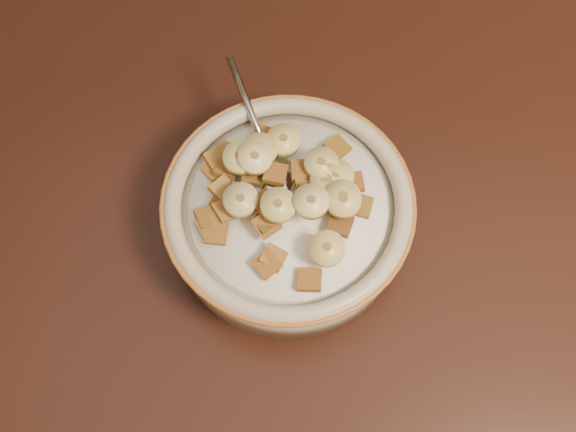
{
  "coord_description": "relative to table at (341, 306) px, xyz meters",
  "views": [
    {
      "loc": [
        -0.03,
        -0.18,
        1.33
      ],
      "look_at": [
        -0.06,
        0.07,
        0.78
      ],
      "focal_mm": 40.0,
      "sensor_mm": 36.0,
      "label": 1
    }
  ],
  "objects": [
    {
      "name": "cereal_square_21",
      "position": [
        -0.12,
        0.04,
        0.08
      ],
      "size": [
        0.03,
        0.03,
        0.01
      ],
      "primitive_type": "cube",
      "rotation": [
        0.03,
        -0.07,
        2.22
      ],
      "color": "olive",
      "rests_on": "milk"
    },
    {
      "name": "banana_slice_8",
      "position": [
        -0.1,
        0.1,
        0.1
      ],
      "size": [
        0.04,
        0.04,
        0.01
      ],
      "primitive_type": "cylinder",
      "rotation": [
        0.11,
        0.02,
        0.71
      ],
      "color": "#CCC36E",
      "rests_on": "milk"
    },
    {
      "name": "spoon",
      "position": [
        -0.07,
        0.1,
        0.08
      ],
      "size": [
        0.06,
        0.06,
        0.01
      ],
      "primitive_type": "ellipsoid",
      "rotation": [
        0.0,
        0.0,
        3.61
      ],
      "color": "#A9B0BB",
      "rests_on": "cereal_bowl"
    },
    {
      "name": "banana_slice_11",
      "position": [
        -0.01,
        0.07,
        0.1
      ],
      "size": [
        0.04,
        0.04,
        0.01
      ],
      "primitive_type": "cylinder",
      "rotation": [
        -0.1,
        -0.06,
        2.43
      ],
      "color": "#D2C780",
      "rests_on": "milk"
    },
    {
      "name": "cereal_square_9",
      "position": [
        -0.13,
        0.1,
        0.08
      ],
      "size": [
        0.03,
        0.03,
        0.01
      ],
      "primitive_type": "cube",
      "rotation": [
        0.05,
        0.17,
        0.65
      ],
      "color": "#98632D",
      "rests_on": "milk"
    },
    {
      "name": "milk",
      "position": [
        -0.06,
        0.07,
        0.07
      ],
      "size": [
        0.18,
        0.18,
        0.0
      ],
      "primitive_type": "cylinder",
      "color": "white",
      "rests_on": "cereal_bowl"
    },
    {
      "name": "banana_slice_12",
      "position": [
        -0.1,
        0.06,
        0.1
      ],
      "size": [
        0.03,
        0.03,
        0.01
      ],
      "primitive_type": "cylinder",
      "rotation": [
        -0.03,
        -0.03,
        1.62
      ],
      "color": "beige",
      "rests_on": "milk"
    },
    {
      "name": "cereal_square_1",
      "position": [
        -0.07,
        0.01,
        0.08
      ],
      "size": [
        0.03,
        0.03,
        0.01
      ],
      "primitive_type": "cube",
      "rotation": [
        0.01,
        -0.18,
        0.78
      ],
      "color": "brown",
      "rests_on": "milk"
    },
    {
      "name": "banana_slice_4",
      "position": [
        -0.04,
        0.06,
        0.11
      ],
      "size": [
        0.04,
        0.04,
        0.01
      ],
      "primitive_type": "cylinder",
      "rotation": [
        -0.04,
        0.03,
        0.35
      ],
      "color": "beige",
      "rests_on": "milk"
    },
    {
      "name": "floor",
      "position": [
        0.0,
        0.0,
        -0.78
      ],
      "size": [
        4.0,
        4.5,
        0.1
      ],
      "primitive_type": "cube",
      "color": "#422816",
      "rests_on": "ground"
    },
    {
      "name": "cereal_square_22",
      "position": [
        -0.08,
        0.13,
        0.08
      ],
      "size": [
        0.03,
        0.03,
        0.01
      ],
      "primitive_type": "cube",
      "rotation": [
        0.03,
        -0.08,
        1.97
      ],
      "color": "brown",
      "rests_on": "milk"
    },
    {
      "name": "cereal_square_23",
      "position": [
        -0.02,
        0.06,
        0.09
      ],
      "size": [
        0.02,
        0.02,
        0.01
      ],
      "primitive_type": "cube",
      "rotation": [
        -0.12,
        -0.12,
        3.01
      ],
      "color": "brown",
      "rests_on": "milk"
    },
    {
      "name": "cereal_square_25",
      "position": [
        -0.12,
        0.03,
        0.08
      ],
      "size": [
        0.02,
        0.02,
        0.01
      ],
      "primitive_type": "cube",
      "rotation": [
        0.01,
        -0.12,
        1.56
      ],
      "color": "#9D602A",
      "rests_on": "milk"
    },
    {
      "name": "cereal_square_15",
      "position": [
        -0.04,
        0.08,
        0.09
      ],
      "size": [
        0.03,
        0.03,
        0.01
      ],
      "primitive_type": "cube",
      "rotation": [
        0.12,
        0.1,
        0.31
      ],
      "color": "brown",
      "rests_on": "milk"
    },
    {
      "name": "cereal_square_20",
      "position": [
        0.01,
        0.07,
        0.08
      ],
      "size": [
        0.02,
        0.02,
        0.01
      ],
      "primitive_type": "cube",
      "rotation": [
        -0.05,
        -0.03,
        2.96
      ],
      "color": "brown",
      "rests_on": "milk"
    },
    {
      "name": "cereal_square_26",
      "position": [
        -0.12,
        0.09,
        0.08
      ],
      "size": [
        0.02,
        0.02,
        0.01
      ],
      "primitive_type": "cube",
      "rotation": [
        0.23,
        -0.05,
        3.0
      ],
      "color": "brown",
      "rests_on": "milk"
    },
    {
      "name": "cereal_bowl",
      "position": [
        -0.06,
        0.07,
        0.05
      ],
      "size": [
        0.22,
        0.22,
        0.05
      ],
      "primitive_type": "cylinder",
      "color": "#B7A897",
      "rests_on": "table"
    },
    {
      "name": "cereal_square_24",
      "position": [
        -0.07,
        0.09,
        0.09
      ],
      "size": [
        0.02,
        0.02,
        0.01
      ],
      "primitive_type": "cube",
      "rotation": [
        0.04,
        -0.05,
        3.05
      ],
      "color": "brown",
      "rests_on": "milk"
    },
    {
      "name": "cereal_square_13",
      "position": [
        -0.12,
        0.07,
        0.08
      ],
      "size": [
        0.03,
        0.03,
        0.01
      ],
      "primitive_type": "cube",
      "rotation": [
        0.19,
        0.16,
        0.92
      ],
      "color": "olive",
      "rests_on": "milk"
    },
    {
      "name": "banana_slice_5",
      "position": [
        -0.01,
        0.06,
        0.1
      ],
      "size": [
        0.04,
        0.04,
        0.01
      ],
      "primitive_type": "cylinder",
      "rotation": [
        -0.11,
        0.04,
        2.97
      ],
      "color": "#FFE281",
      "rests_on": "milk"
    },
    {
      "name": "banana_slice_3",
      "position": [
        -0.02,
        0.08,
        0.1
      ],
      "size": [
        0.04,
        0.04,
        0.01
      ],
      "primitive_type": "cylinder",
      "rotation": [
        -0.01,
        -0.14,
        1.21
      ],
      "color": "#CBC06A",
      "rests_on": "milk"
    },
    {
      "name": "cereal_square_18",
      "position": [
        -0.13,
        0.04,
        0.08
      ],
      "size": [
        0.03,
        0.03,
        0.01
      ],
      "primitive_type": "cube",
      "rotation": [
        0.04,
        0.17,
        0.51
      ],
      "color": "brown",
      "rests_on": "milk"
    },
    {
      "name": "banana_slice_1",
      "position": [
        -0.03,
        0.1,
        0.1
      ],
      "size": [
        0.04,
        0.04,
        0.01
      ],
      "primitive_type": "cylinder",
      "rotation": [
        0.08,
        0.02,
        1.25
      ],
      "color": "#C9BC84",
      "rests_on": "milk"
    },
    {
      "name": "banana_slice_9",
      "position": [
        -0.07,
        0.12,
        0.09
      ],
      "size": [
        0.04,
        0.04,
        0.01
      ],
      "primitive_type": "cylinder",
      "rotation": [
        0.01,
        -0.05,
        2.72
      ],
      "color": "#DCCD6B",
      "rests_on": "milk"
    },
    {
      "name": "cereal_square_3",
      "position": [
        -0.02,
        0.13,
        0.08
      ],
      "size": [
        0.03,
        0.03,
        0.01
      ],
      "primitive_type": "cube",
      "rotation": [
        0.13,
        0.14,
        0.84
      ],
      "color": "#96671A",
      "rests_on": "milk"
    },
    {
      "name": "cereal_square_19",
      "position": [
        -0.04,
        0.07,
        0.09
      ],
      "size": [
        0.03,
        0.03,
        0.01
      ],
      "primitive_type": "cube",
      "rotation": [
        0.08,
        0.02,
        2.1
      ],
      "color": "brown",
      "rests_on": "milk"
    },
    {
      "name": "cereal_square_12",
      "position": [
        -0.09,
        0.09,
        0.09
      ],
      "size": [
        0.02,
        0.02,
        0.01
      ],
      "primitive_type": "cube",
      "rotation": [
        0.11,
        0.02,
        1.62
      ],
      "color": "brown",
      "rests_on": "milk"
    },
    {
      "name": "cereal_square_2",
      "position": [
        -0.09,
        0.13,
        0.08
      ],
      "size": [
        0.03,
        0.03,
        0.01
      ],
      "primitive_type": "cube",
      "rotation": [
        0.06,
        0.04,
        2.8
      ],
      "color": "brown",
      "rests_on": "milk"
    },
    {
      "name": "cereal_square_4",
      "position": [
        -0.07,
        0.01,
        0.08
      ],
      "size": [
        0.03,
        0.03,
        0.01
      ],
      "primitive_type": "cube",
      "rotation": [
        0.21,
        0.17,
        1.26
      ],
      "color": "#945F30",
      "rests_on": "milk"
    },
    {
      "name": "cereal_square_10",
      "position": [
        -0.0,
        0.09,
        0.08
      ],
      "size": [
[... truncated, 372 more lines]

